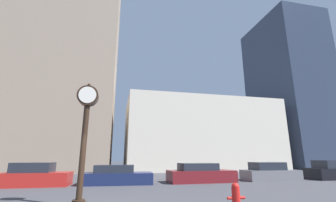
{
  "coord_description": "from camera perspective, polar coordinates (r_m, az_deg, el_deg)",
  "views": [
    {
      "loc": [
        0.87,
        -7.21,
        1.62
      ],
      "look_at": [
        4.91,
        10.8,
        6.29
      ],
      "focal_mm": 24.0,
      "sensor_mm": 36.0,
      "label": 1
    }
  ],
  "objects": [
    {
      "name": "car_navy",
      "position": [
        15.32,
        -12.86,
        -18.06
      ],
      "size": [
        4.45,
        2.11,
        1.18
      ],
      "rotation": [
        0.0,
        0.0,
        -0.06
      ],
      "color": "#19234C",
      "rests_on": "ground_plane"
    },
    {
      "name": "car_black",
      "position": [
        22.42,
        36.66,
        -14.11
      ],
      "size": [
        4.34,
        1.86,
        1.42
      ],
      "rotation": [
        0.0,
        0.0,
        -0.02
      ],
      "color": "black",
      "rests_on": "ground_plane"
    },
    {
      "name": "building_storefront_row",
      "position": [
        33.38,
        7.57,
        -8.82
      ],
      "size": [
        20.59,
        12.0,
        9.34
      ],
      "color": "beige",
      "rests_on": "ground_plane"
    },
    {
      "name": "building_tall_tower",
      "position": [
        37.39,
        -25.28,
        17.34
      ],
      "size": [
        15.81,
        12.0,
        40.67
      ],
      "color": "gray",
      "rests_on": "ground_plane"
    },
    {
      "name": "car_maroon",
      "position": [
        16.3,
        8.19,
        -17.88
      ],
      "size": [
        4.54,
        2.01,
        1.26
      ],
      "rotation": [
        0.0,
        0.0,
        0.02
      ],
      "color": "maroon",
      "rests_on": "ground_plane"
    },
    {
      "name": "fire_hydrant_near",
      "position": [
        8.19,
        16.87,
        -22.07
      ],
      "size": [
        0.6,
        0.26,
        0.82
      ],
      "color": "red",
      "rests_on": "ground_plane"
    },
    {
      "name": "street_clock",
      "position": [
        8.94,
        -20.31,
        -6.53
      ],
      "size": [
        0.78,
        0.63,
        4.43
      ],
      "color": "black",
      "rests_on": "ground_plane"
    },
    {
      "name": "building_glass_modern",
      "position": [
        43.32,
        28.2,
        2.23
      ],
      "size": [
        8.66,
        12.0,
        25.22
      ],
      "color": "#2D384C",
      "rests_on": "ground_plane"
    },
    {
      "name": "car_red",
      "position": [
        15.99,
        -30.71,
        -16.09
      ],
      "size": [
        3.89,
        1.82,
        1.34
      ],
      "rotation": [
        0.0,
        0.0,
        -0.03
      ],
      "color": "red",
      "rests_on": "ground_plane"
    },
    {
      "name": "car_grey",
      "position": [
        18.92,
        24.36,
        -16.26
      ],
      "size": [
        4.05,
        1.94,
        1.29
      ],
      "rotation": [
        0.0,
        0.0,
        -0.04
      ],
      "color": "slate",
      "rests_on": "ground_plane"
    }
  ]
}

